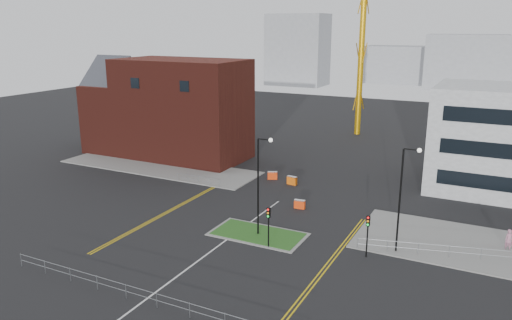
% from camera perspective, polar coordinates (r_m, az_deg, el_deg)
% --- Properties ---
extents(ground, '(200.00, 200.00, 0.00)m').
position_cam_1_polar(ground, '(40.78, -7.50, -11.98)').
color(ground, black).
rests_on(ground, ground).
extents(pavement_left, '(28.00, 8.00, 0.12)m').
position_cam_1_polar(pavement_left, '(68.48, -11.07, -0.77)').
color(pavement_left, slate).
rests_on(pavement_left, ground).
extents(pavement_right, '(24.00, 10.00, 0.12)m').
position_cam_1_polar(pavement_right, '(47.50, 26.27, -9.37)').
color(pavement_right, slate).
rests_on(pavement_right, ground).
extents(island_kerb, '(8.60, 4.60, 0.08)m').
position_cam_1_polar(island_kerb, '(46.07, 0.23, -8.48)').
color(island_kerb, slate).
rests_on(island_kerb, ground).
extents(grass_island, '(8.00, 4.00, 0.12)m').
position_cam_1_polar(grass_island, '(46.06, 0.23, -8.46)').
color(grass_island, '#204F1A').
rests_on(grass_island, ground).
extents(brick_building, '(24.20, 10.07, 14.24)m').
position_cam_1_polar(brick_building, '(73.44, -10.32, 5.77)').
color(brick_building, '#4C1A13').
rests_on(brick_building, ground).
extents(streetlamp_island, '(1.46, 0.36, 9.18)m').
position_cam_1_polar(streetlamp_island, '(44.10, 0.50, -2.13)').
color(streetlamp_island, black).
rests_on(streetlamp_island, ground).
extents(streetlamp_right_near, '(1.46, 0.36, 9.18)m').
position_cam_1_polar(streetlamp_right_near, '(42.38, 16.47, -3.49)').
color(streetlamp_right_near, black).
rests_on(streetlamp_right_near, ground).
extents(traffic_light_island, '(0.28, 0.33, 3.65)m').
position_cam_1_polar(traffic_light_island, '(42.61, 1.44, -6.83)').
color(traffic_light_island, black).
rests_on(traffic_light_island, ground).
extents(traffic_light_right, '(0.28, 0.33, 3.65)m').
position_cam_1_polar(traffic_light_right, '(41.92, 12.66, -7.59)').
color(traffic_light_right, black).
rests_on(traffic_light_right, ground).
extents(railing_front, '(24.05, 0.05, 1.10)m').
position_cam_1_polar(railing_front, '(36.25, -13.03, -14.56)').
color(railing_front, gray).
rests_on(railing_front, ground).
extents(railing_left, '(6.05, 0.05, 1.10)m').
position_cam_1_polar(railing_left, '(60.10, -6.61, -2.15)').
color(railing_left, gray).
rests_on(railing_left, ground).
extents(railing_right, '(19.05, 5.05, 1.10)m').
position_cam_1_polar(railing_right, '(44.91, 24.37, -9.54)').
color(railing_right, gray).
rests_on(railing_right, ground).
extents(centre_line, '(0.15, 30.00, 0.01)m').
position_cam_1_polar(centre_line, '(42.26, -5.95, -10.90)').
color(centre_line, silver).
rests_on(centre_line, ground).
extents(yellow_left_a, '(0.12, 24.00, 0.01)m').
position_cam_1_polar(yellow_left_a, '(53.05, -9.52, -5.48)').
color(yellow_left_a, gold).
rests_on(yellow_left_a, ground).
extents(yellow_left_b, '(0.12, 24.00, 0.01)m').
position_cam_1_polar(yellow_left_b, '(52.89, -9.25, -5.54)').
color(yellow_left_b, gold).
rests_on(yellow_left_b, ground).
extents(yellow_right_a, '(0.12, 20.00, 0.01)m').
position_cam_1_polar(yellow_right_a, '(41.83, 8.38, -11.28)').
color(yellow_right_a, gold).
rests_on(yellow_right_a, ground).
extents(yellow_right_b, '(0.12, 20.00, 0.01)m').
position_cam_1_polar(yellow_right_b, '(41.75, 8.78, -11.35)').
color(yellow_right_b, gold).
rests_on(yellow_right_b, ground).
extents(skyline_a, '(18.00, 12.00, 22.00)m').
position_cam_1_polar(skyline_a, '(161.83, 4.78, 12.43)').
color(skyline_a, gray).
rests_on(skyline_a, ground).
extents(skyline_b, '(24.00, 12.00, 16.00)m').
position_cam_1_polar(skyline_b, '(160.47, 23.24, 10.19)').
color(skyline_b, gray).
rests_on(skyline_b, ground).
extents(skyline_d, '(30.00, 12.00, 12.00)m').
position_cam_1_polar(skyline_d, '(172.65, 17.39, 10.32)').
color(skyline_d, gray).
rests_on(skyline_d, ground).
extents(pedestrian, '(0.82, 0.69, 1.92)m').
position_cam_1_polar(pedestrian, '(47.70, 26.94, -8.18)').
color(pedestrian, '#BB7993').
rests_on(pedestrian, ground).
extents(barrier_left, '(1.28, 0.60, 1.04)m').
position_cam_1_polar(barrier_left, '(59.96, 4.14, -2.31)').
color(barrier_left, '#EB5F0D').
rests_on(barrier_left, ground).
extents(barrier_mid, '(1.24, 0.84, 1.00)m').
position_cam_1_polar(barrier_mid, '(61.89, 1.89, -1.74)').
color(barrier_mid, '#EF3C0D').
rests_on(barrier_mid, ground).
extents(barrier_right, '(1.16, 0.47, 0.95)m').
position_cam_1_polar(barrier_right, '(52.36, 5.01, -5.01)').
color(barrier_right, '#FB3F0D').
rests_on(barrier_right, ground).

